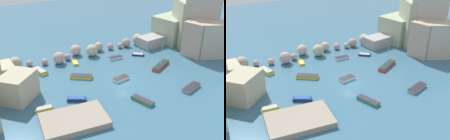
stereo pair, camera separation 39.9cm
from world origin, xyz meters
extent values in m
plane|color=#3B6A84|center=(0.00, 0.00, 0.00)|extent=(160.00, 160.00, 0.00)
cube|color=#BDB192|center=(-18.40, 4.27, 2.36)|extent=(7.50, 7.45, 4.71)
cube|color=#A6A19D|center=(17.90, 12.72, 1.27)|extent=(8.83, 5.19, 2.54)
cube|color=#BCB195|center=(24.70, 0.18, 4.08)|extent=(7.70, 6.91, 8.16)
cube|color=#A8B190|center=(24.32, 13.07, 3.33)|extent=(9.40, 8.88, 6.66)
cube|color=#B2AC9F|center=(27.50, 6.52, 7.33)|extent=(11.35, 11.36, 14.67)
cube|color=tan|center=(23.17, 2.75, 4.09)|extent=(8.04, 6.29, 8.18)
cube|color=#A5AB8B|center=(25.14, 9.37, 5.73)|extent=(8.06, 9.69, 11.46)
sphere|color=#C8958F|center=(-18.01, 15.67, 1.05)|extent=(2.09, 2.09, 2.09)
sphere|color=#AEA592|center=(-16.23, 16.44, 1.38)|extent=(2.76, 2.76, 2.76)
sphere|color=#AD9C9A|center=(-13.34, 16.48, 0.66)|extent=(1.33, 1.33, 1.33)
sphere|color=#BD9A91|center=(-10.28, 15.54, 0.69)|extent=(1.39, 1.39, 1.39)
sphere|color=#BA9C97|center=(-7.29, 14.50, 1.31)|extent=(2.62, 2.62, 2.62)
sphere|color=#B1949C|center=(-4.93, 15.35, 0.74)|extent=(1.49, 1.49, 1.49)
sphere|color=#CAA29D|center=(-2.15, 16.96, 1.25)|extent=(2.50, 2.50, 2.50)
sphere|color=#B1AE8C|center=(0.89, 14.55, 1.38)|extent=(2.76, 2.76, 2.76)
sphere|color=#C3A495|center=(3.80, 16.59, 1.09)|extent=(2.17, 2.17, 2.17)
sphere|color=#C3909F|center=(6.73, 15.91, 0.77)|extent=(1.53, 1.53, 1.53)
sphere|color=#C4A58D|center=(9.29, 15.46, 0.69)|extent=(1.37, 1.37, 1.37)
sphere|color=tan|center=(11.21, 15.47, 1.09)|extent=(2.17, 2.17, 2.17)
sphere|color=#BEAD8D|center=(14.72, 15.29, 1.39)|extent=(2.77, 2.77, 2.77)
cube|color=gray|center=(-13.07, -6.81, 0.47)|extent=(10.60, 7.84, 0.94)
cube|color=red|center=(10.87, 1.47, 0.32)|extent=(5.93, 3.83, 0.64)
cube|color=#1B3130|center=(10.87, 1.47, 0.67)|extent=(5.81, 3.75, 0.06)
cylinder|color=silver|center=(10.87, 1.47, 3.05)|extent=(0.10, 0.10, 4.82)
cube|color=yellow|center=(-11.84, -8.57, 0.30)|extent=(4.23, 1.87, 0.60)
cube|color=yellow|center=(-12.39, 12.37, 0.32)|extent=(2.44, 4.33, 0.64)
cube|color=#28251F|center=(-12.39, 12.37, 0.67)|extent=(2.39, 4.25, 0.06)
cube|color=#ADA89E|center=(-12.39, 12.37, 0.68)|extent=(2.08, 3.68, 0.08)
cube|color=gray|center=(9.45, -8.73, 0.31)|extent=(4.60, 2.50, 0.61)
cube|color=#2C2532|center=(9.45, -8.73, 0.64)|extent=(4.51, 2.45, 0.06)
cube|color=yellow|center=(-15.91, -1.25, 0.22)|extent=(3.04, 1.55, 0.44)
cube|color=#282B24|center=(-15.91, -1.25, 0.47)|extent=(2.98, 1.52, 0.06)
cube|color=#ADA89E|center=(-15.91, -1.25, 0.48)|extent=(2.58, 1.31, 0.08)
cube|color=silver|center=(0.21, 0.88, 0.31)|extent=(3.35, 1.81, 0.62)
cube|color=#2C2826|center=(0.21, 0.88, 0.65)|extent=(3.28, 1.77, 0.06)
cube|color=yellow|center=(-6.02, 5.72, 0.28)|extent=(4.45, 3.93, 0.57)
cube|color=#26202F|center=(-6.02, 5.72, 0.60)|extent=(4.36, 3.86, 0.06)
cube|color=white|center=(4.67, 10.15, 0.28)|extent=(3.37, 1.36, 0.55)
cube|color=#23222F|center=(4.67, 10.15, 0.58)|extent=(3.30, 1.33, 0.06)
cube|color=navy|center=(-10.25, -1.43, 0.28)|extent=(3.32, 2.65, 0.56)
cube|color=#234C93|center=(-10.25, -1.43, 0.60)|extent=(2.82, 2.26, 0.08)
cube|color=yellow|center=(-4.40, 12.46, 0.23)|extent=(1.50, 2.40, 0.46)
cube|color=#398851|center=(-0.84, -7.58, 0.26)|extent=(2.38, 4.38, 0.52)
cube|color=#2E2B36|center=(-0.84, -7.58, 0.55)|extent=(2.34, 4.29, 0.06)
cube|color=navy|center=(10.47, 9.22, 0.18)|extent=(2.97, 2.86, 0.36)
cube|color=#321F2B|center=(10.47, 9.22, 0.39)|extent=(2.91, 2.80, 0.06)
cube|color=#ADA89E|center=(10.47, 9.22, 0.40)|extent=(2.52, 2.43, 0.08)
camera|label=1|loc=(-24.89, -37.44, 24.94)|focal=42.55mm
camera|label=2|loc=(-24.55, -37.65, 24.94)|focal=42.55mm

